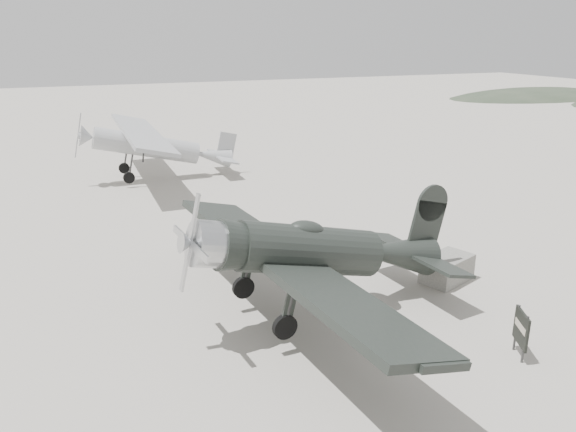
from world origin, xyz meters
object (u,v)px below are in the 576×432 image
(lowwing_monoplane, at_px, (320,251))
(highwing_monoplane, at_px, (153,142))
(equipment_block, at_px, (447,269))
(sign_board, at_px, (521,329))

(lowwing_monoplane, xyz_separation_m, highwing_monoplane, (-1.75, 18.46, 0.14))
(lowwing_monoplane, bearing_deg, equipment_block, 1.04)
(equipment_block, height_order, sign_board, sign_board)
(equipment_block, relative_size, sign_board, 1.34)
(equipment_block, bearing_deg, highwing_monoplane, 111.07)
(highwing_monoplane, bearing_deg, lowwing_monoplane, -83.96)
(lowwing_monoplane, xyz_separation_m, sign_board, (3.90, -4.00, -1.28))
(sign_board, bearing_deg, highwing_monoplane, 128.42)
(equipment_block, bearing_deg, lowwing_monoplane, -173.07)
(highwing_monoplane, relative_size, sign_board, 9.33)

